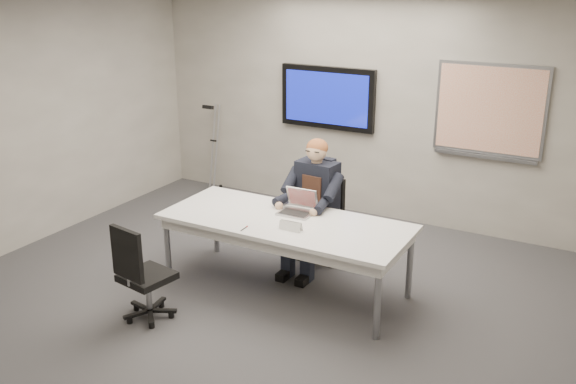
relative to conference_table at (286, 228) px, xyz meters
The scene contains 14 objects.
floor 0.92m from the conference_table, 108.41° to the right, with size 6.00×6.00×0.02m, color #38383A.
ceiling 2.22m from the conference_table, 108.41° to the right, with size 6.00×6.00×0.02m, color silver.
wall_back 2.52m from the conference_table, 94.73° to the left, with size 6.00×0.02×2.80m, color gray.
wall_left 3.34m from the conference_table, 169.42° to the right, with size 0.02×6.00×2.80m, color gray.
conference_table is the anchor object (origin of this frame).
tv_display 2.59m from the conference_table, 106.57° to the left, with size 1.30×0.09×0.80m.
whiteboard 2.86m from the conference_table, 60.34° to the left, with size 1.25×0.08×1.10m.
office_chair_far 0.86m from the conference_table, 90.19° to the left, with size 0.57×0.57×0.95m.
office_chair_near 1.46m from the conference_table, 126.48° to the right, with size 0.52×0.52×0.95m.
seated_person 0.54m from the conference_table, 91.64° to the left, with size 0.46×0.78×1.41m.
crutch 3.27m from the conference_table, 137.58° to the left, with size 0.18×0.32×1.31m, color #ACAEB4, non-canonical shape.
laptop 0.28m from the conference_table, 87.77° to the left, with size 0.34×0.32×0.24m.
name_tent 0.29m from the conference_table, 49.91° to the right, with size 0.22×0.06×0.09m, color white, non-canonical shape.
pen 0.46m from the conference_table, 120.28° to the right, with size 0.01×0.01×0.13m, color black.
Camera 1 is at (3.05, -4.47, 3.06)m, focal length 40.00 mm.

